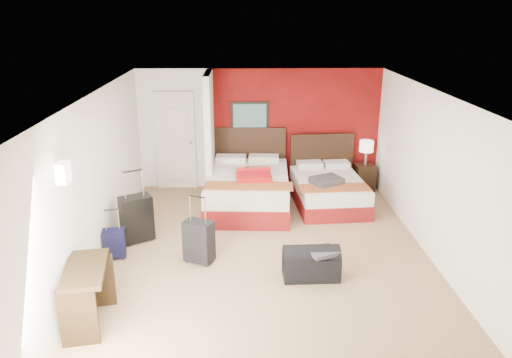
{
  "coord_description": "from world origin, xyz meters",
  "views": [
    {
      "loc": [
        -0.38,
        -6.78,
        3.64
      ],
      "look_at": [
        -0.15,
        0.8,
        1.0
      ],
      "focal_mm": 34.55,
      "sensor_mm": 36.0,
      "label": 1
    }
  ],
  "objects_px": {
    "suitcase_charcoal": "(199,243)",
    "suitcase_navy": "(115,245)",
    "duffel_bag": "(311,264)",
    "bed_right": "(328,192)",
    "suitcase_black": "(137,220)",
    "nightstand": "(364,177)",
    "table_lamp": "(366,153)",
    "bed_left": "(248,191)",
    "red_suitcase_open": "(253,174)",
    "desk": "(88,296)"
  },
  "relations": [
    {
      "from": "nightstand",
      "to": "suitcase_navy",
      "type": "xyz_separation_m",
      "value": [
        -4.53,
        -2.89,
        -0.05
      ]
    },
    {
      "from": "bed_right",
      "to": "nightstand",
      "type": "xyz_separation_m",
      "value": [
        0.9,
        0.83,
        0.01
      ]
    },
    {
      "from": "nightstand",
      "to": "table_lamp",
      "type": "bearing_deg",
      "value": 0.0
    },
    {
      "from": "bed_right",
      "to": "red_suitcase_open",
      "type": "xyz_separation_m",
      "value": [
        -1.46,
        -0.16,
        0.44
      ]
    },
    {
      "from": "bed_left",
      "to": "suitcase_navy",
      "type": "distance_m",
      "value": 2.89
    },
    {
      "from": "table_lamp",
      "to": "bed_left",
      "type": "bearing_deg",
      "value": -160.12
    },
    {
      "from": "suitcase_charcoal",
      "to": "desk",
      "type": "relative_size",
      "value": 0.67
    },
    {
      "from": "bed_left",
      "to": "duffel_bag",
      "type": "distance_m",
      "value": 2.79
    },
    {
      "from": "bed_left",
      "to": "duffel_bag",
      "type": "bearing_deg",
      "value": -68.88
    },
    {
      "from": "suitcase_black",
      "to": "nightstand",
      "type": "bearing_deg",
      "value": -1.03
    },
    {
      "from": "red_suitcase_open",
      "to": "suitcase_black",
      "type": "distance_m",
      "value": 2.36
    },
    {
      "from": "red_suitcase_open",
      "to": "suitcase_black",
      "type": "height_order",
      "value": "red_suitcase_open"
    },
    {
      "from": "suitcase_charcoal",
      "to": "duffel_bag",
      "type": "relative_size",
      "value": 0.79
    },
    {
      "from": "suitcase_charcoal",
      "to": "duffel_bag",
      "type": "bearing_deg",
      "value": 8.41
    },
    {
      "from": "suitcase_black",
      "to": "suitcase_charcoal",
      "type": "bearing_deg",
      "value": -64.07
    },
    {
      "from": "nightstand",
      "to": "desk",
      "type": "bearing_deg",
      "value": -138.18
    },
    {
      "from": "bed_right",
      "to": "duffel_bag",
      "type": "distance_m",
      "value": 2.81
    },
    {
      "from": "bed_left",
      "to": "suitcase_navy",
      "type": "relative_size",
      "value": 4.91
    },
    {
      "from": "red_suitcase_open",
      "to": "nightstand",
      "type": "distance_m",
      "value": 2.59
    },
    {
      "from": "bed_left",
      "to": "bed_right",
      "type": "bearing_deg",
      "value": 5.54
    },
    {
      "from": "bed_right",
      "to": "suitcase_black",
      "type": "relative_size",
      "value": 2.42
    },
    {
      "from": "table_lamp",
      "to": "duffel_bag",
      "type": "relative_size",
      "value": 0.65
    },
    {
      "from": "suitcase_navy",
      "to": "nightstand",
      "type": "bearing_deg",
      "value": 22.79
    },
    {
      "from": "suitcase_black",
      "to": "suitcase_charcoal",
      "type": "relative_size",
      "value": 1.18
    },
    {
      "from": "bed_right",
      "to": "duffel_bag",
      "type": "bearing_deg",
      "value": -108.26
    },
    {
      "from": "suitcase_navy",
      "to": "duffel_bag",
      "type": "height_order",
      "value": "suitcase_navy"
    },
    {
      "from": "red_suitcase_open",
      "to": "duffel_bag",
      "type": "bearing_deg",
      "value": -77.57
    },
    {
      "from": "red_suitcase_open",
      "to": "suitcase_black",
      "type": "xyz_separation_m",
      "value": [
        -1.94,
        -1.31,
        -0.34
      ]
    },
    {
      "from": "red_suitcase_open",
      "to": "suitcase_charcoal",
      "type": "xyz_separation_m",
      "value": [
        -0.87,
        -2.05,
        -0.4
      ]
    },
    {
      "from": "bed_right",
      "to": "desk",
      "type": "distance_m",
      "value": 5.14
    },
    {
      "from": "suitcase_navy",
      "to": "desk",
      "type": "bearing_deg",
      "value": -96.21
    },
    {
      "from": "suitcase_black",
      "to": "duffel_bag",
      "type": "relative_size",
      "value": 0.94
    },
    {
      "from": "red_suitcase_open",
      "to": "bed_right",
      "type": "bearing_deg",
      "value": 2.3
    },
    {
      "from": "table_lamp",
      "to": "red_suitcase_open",
      "type": "bearing_deg",
      "value": -157.25
    },
    {
      "from": "table_lamp",
      "to": "duffel_bag",
      "type": "bearing_deg",
      "value": -114.39
    },
    {
      "from": "duffel_bag",
      "to": "desk",
      "type": "bearing_deg",
      "value": -160.89
    },
    {
      "from": "red_suitcase_open",
      "to": "desk",
      "type": "relative_size",
      "value": 0.94
    },
    {
      "from": "bed_right",
      "to": "bed_left",
      "type": "bearing_deg",
      "value": 178.49
    },
    {
      "from": "bed_left",
      "to": "suitcase_charcoal",
      "type": "distance_m",
      "value": 2.29
    },
    {
      "from": "suitcase_black",
      "to": "suitcase_navy",
      "type": "relative_size",
      "value": 1.67
    },
    {
      "from": "bed_left",
      "to": "suitcase_black",
      "type": "xyz_separation_m",
      "value": [
        -1.84,
        -1.41,
        0.04
      ]
    },
    {
      "from": "suitcase_navy",
      "to": "duffel_bag",
      "type": "bearing_deg",
      "value": -22.4
    },
    {
      "from": "suitcase_charcoal",
      "to": "duffel_bag",
      "type": "xyz_separation_m",
      "value": [
        1.62,
        -0.51,
        -0.11
      ]
    },
    {
      "from": "suitcase_charcoal",
      "to": "desk",
      "type": "xyz_separation_m",
      "value": [
        -1.19,
        -1.53,
        0.07
      ]
    },
    {
      "from": "nightstand",
      "to": "suitcase_charcoal",
      "type": "distance_m",
      "value": 4.44
    },
    {
      "from": "bed_right",
      "to": "suitcase_black",
      "type": "xyz_separation_m",
      "value": [
        -3.4,
        -1.47,
        0.1
      ]
    },
    {
      "from": "bed_right",
      "to": "duffel_bag",
      "type": "relative_size",
      "value": 2.27
    },
    {
      "from": "bed_right",
      "to": "suitcase_charcoal",
      "type": "bearing_deg",
      "value": -140.16
    },
    {
      "from": "table_lamp",
      "to": "suitcase_charcoal",
      "type": "relative_size",
      "value": 0.82
    },
    {
      "from": "suitcase_charcoal",
      "to": "suitcase_navy",
      "type": "bearing_deg",
      "value": -160.79
    }
  ]
}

